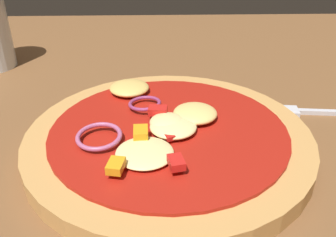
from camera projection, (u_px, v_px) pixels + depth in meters
The scene contains 3 objects.
dining_table at pixel (180, 145), 0.38m from camera, with size 1.29×0.96×0.04m.
pizza at pixel (168, 137), 0.34m from camera, with size 0.26×0.26×0.03m.
fork at pixel (321, 112), 0.40m from camera, with size 0.18×0.03×0.01m.
Camera 1 is at (-0.02, -0.32, 0.23)m, focal length 39.04 mm.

